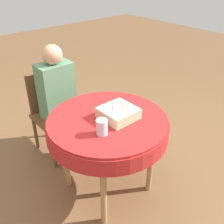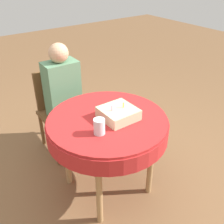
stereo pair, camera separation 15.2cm
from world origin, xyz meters
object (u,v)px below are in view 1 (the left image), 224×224
person (58,94)px  birthday_cake (118,113)px  drinking_glass (102,127)px  chair (55,110)px

person → birthday_cake: 0.78m
birthday_cake → drinking_glass: size_ratio=2.23×
chair → drinking_glass: size_ratio=7.28×
chair → person: (-0.00, -0.10, 0.23)m
birthday_cake → chair: bearing=95.8°
chair → person: size_ratio=0.73×
birthday_cake → drinking_glass: (-0.23, -0.09, 0.02)m
drinking_glass → birthday_cake: bearing=20.3°
birthday_cake → drinking_glass: birthday_cake is taller
chair → drinking_glass: bearing=-97.6°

